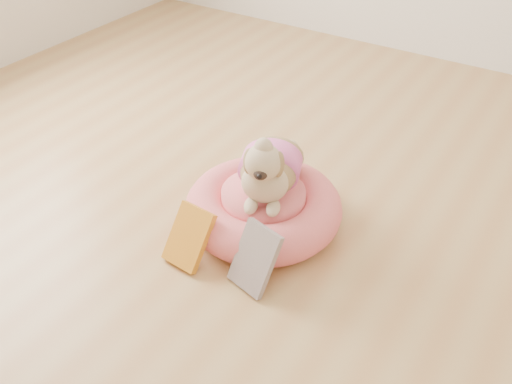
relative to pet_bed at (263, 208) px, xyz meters
The scene contains 5 objects.
floor 0.43m from the pet_bed, 86.43° to the right, with size 4.50×4.50×0.00m, color #B4814B.
pet_bed is the anchor object (origin of this frame).
dog 0.22m from the pet_bed, 49.31° to the left, with size 0.26×0.38×0.28m, color brown, non-canonical shape.
book_yellow 0.31m from the pet_bed, 110.94° to the right, with size 0.14×0.03×0.21m, color gold.
book_white 0.30m from the pet_bed, 63.26° to the right, with size 0.14×0.02×0.22m, color white.
Camera 1 is at (0.83, -0.96, 1.34)m, focal length 40.00 mm.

